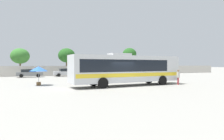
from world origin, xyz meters
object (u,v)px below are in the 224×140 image
(parked_car_leftmost_grey, at_px, (29,73))
(roadside_tree_midleft, at_px, (20,56))
(coach_bus_silver_yellow, at_px, (126,69))
(roadside_tree_right, at_px, (129,54))
(attendant_by_bus_door, at_px, (178,76))
(roadside_tree_midright, at_px, (67,55))
(vendor_umbrella_near_gate_blue, at_px, (39,69))
(parked_car_second_silver, at_px, (65,72))

(parked_car_leftmost_grey, relative_size, roadside_tree_midleft, 0.76)
(coach_bus_silver_yellow, relative_size, roadside_tree_right, 1.93)
(coach_bus_silver_yellow, relative_size, roadside_tree_midleft, 2.14)
(attendant_by_bus_door, height_order, roadside_tree_midleft, roadside_tree_midleft)
(attendant_by_bus_door, xyz_separation_m, roadside_tree_midright, (-7.66, 26.46, 3.31))
(vendor_umbrella_near_gate_blue, relative_size, parked_car_leftmost_grey, 0.47)
(parked_car_second_silver, xyz_separation_m, roadside_tree_right, (16.82, 5.44, 4.12))
(parked_car_second_silver, height_order, roadside_tree_midright, roadside_tree_midright)
(attendant_by_bus_door, xyz_separation_m, parked_car_second_silver, (-8.87, 21.08, -0.15))
(roadside_tree_right, bearing_deg, parked_car_second_silver, -162.08)
(vendor_umbrella_near_gate_blue, bearing_deg, roadside_tree_midright, 72.42)
(roadside_tree_midright, distance_m, roadside_tree_right, 15.62)
(parked_car_second_silver, distance_m, roadside_tree_right, 18.15)
(roadside_tree_midright, bearing_deg, roadside_tree_midleft, 160.35)
(parked_car_leftmost_grey, bearing_deg, roadside_tree_midright, 36.85)
(roadside_tree_midleft, distance_m, roadside_tree_right, 25.24)
(vendor_umbrella_near_gate_blue, bearing_deg, roadside_tree_right, 43.57)
(roadside_tree_midleft, bearing_deg, roadside_tree_right, -7.53)
(parked_car_second_silver, relative_size, roadside_tree_midleft, 0.74)
(parked_car_second_silver, bearing_deg, vendor_umbrella_near_gate_blue, -109.19)
(coach_bus_silver_yellow, height_order, parked_car_second_silver, coach_bus_silver_yellow)
(parked_car_leftmost_grey, relative_size, roadside_tree_right, 0.69)
(parked_car_second_silver, height_order, roadside_tree_midleft, roadside_tree_midleft)
(roadside_tree_right, bearing_deg, parked_car_leftmost_grey, -166.11)
(parked_car_leftmost_grey, height_order, roadside_tree_midleft, roadside_tree_midleft)
(vendor_umbrella_near_gate_blue, height_order, roadside_tree_midleft, roadside_tree_midleft)
(coach_bus_silver_yellow, distance_m, vendor_umbrella_near_gate_blue, 9.40)
(parked_car_second_silver, bearing_deg, roadside_tree_midleft, 133.13)
(attendant_by_bus_door, distance_m, roadside_tree_midleft, 34.50)
(attendant_by_bus_door, xyz_separation_m, parked_car_leftmost_grey, (-15.24, 20.78, -0.18))
(roadside_tree_midright, bearing_deg, coach_bus_silver_yellow, -85.74)
(attendant_by_bus_door, height_order, parked_car_leftmost_grey, attendant_by_bus_door)
(attendant_by_bus_door, distance_m, vendor_umbrella_near_gate_blue, 15.33)
(attendant_by_bus_door, distance_m, parked_car_leftmost_grey, 25.77)
(vendor_umbrella_near_gate_blue, height_order, parked_car_second_silver, vendor_umbrella_near_gate_blue)
(roadside_tree_midleft, distance_m, roadside_tree_midright, 9.99)
(parked_car_second_silver, distance_m, roadside_tree_midright, 6.52)
(attendant_by_bus_door, xyz_separation_m, vendor_umbrella_near_gate_blue, (-14.36, 5.30, 0.79))
(vendor_umbrella_near_gate_blue, height_order, parked_car_leftmost_grey, vendor_umbrella_near_gate_blue)
(roadside_tree_midleft, bearing_deg, parked_car_leftmost_grey, -78.64)
(attendant_by_bus_door, relative_size, roadside_tree_midleft, 0.29)
(vendor_umbrella_near_gate_blue, height_order, roadside_tree_right, roadside_tree_right)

